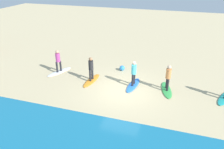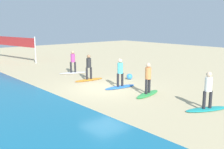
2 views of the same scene
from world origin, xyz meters
name	(u,v)px [view 1 (image 1 of 2)]	position (x,y,z in m)	size (l,w,h in m)	color
ground_plane	(123,90)	(0.00, 0.00, 0.00)	(60.00, 60.00, 0.00)	#CCB789
surfboard_green	(166,90)	(-2.60, -0.80, 0.04)	(2.10, 0.56, 0.09)	green
surfer_green	(168,76)	(-2.60, -0.80, 1.04)	(0.32, 0.45, 1.64)	#232328
surfboard_blue	(133,85)	(-0.46, -0.76, 0.04)	(2.10, 0.56, 0.09)	blue
surfer_blue	(134,71)	(-0.46, -0.76, 1.04)	(0.32, 0.46, 1.64)	#232328
surfboard_orange	(92,80)	(2.39, -0.57, 0.04)	(2.10, 0.56, 0.09)	orange
surfer_orange	(91,67)	(2.39, -0.57, 1.04)	(0.32, 0.46, 1.64)	#232328
surfboard_white	(59,72)	(5.16, -1.10, 0.04)	(2.10, 0.56, 0.09)	white
surfer_white	(58,59)	(5.16, -1.10, 1.04)	(0.32, 0.44, 1.64)	#232328
beach_ball	(122,68)	(0.84, -2.83, 0.20)	(0.39, 0.39, 0.39)	#338CE5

